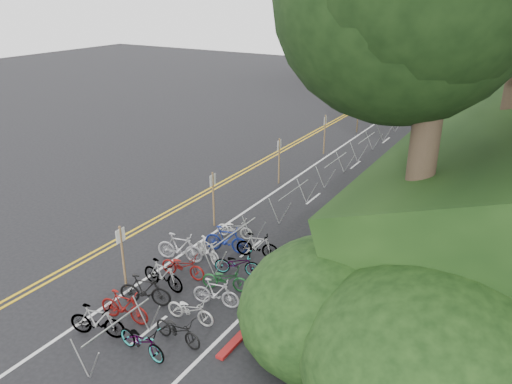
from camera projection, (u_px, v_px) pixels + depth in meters
ground at (123, 273)px, 18.37m from camera, size 120.00×120.00×0.00m
road_markings at (271, 189)px, 26.10m from camera, size 7.47×80.00×0.01m
red_curb at (377, 195)px, 25.20m from camera, size 0.25×28.00×0.10m
bike_rack_front at (118, 330)px, 14.09m from camera, size 1.10×2.56×1.08m
bike_racks_rest at (335, 165)px, 26.97m from camera, size 1.14×23.00×1.17m
signpost_near at (122, 253)px, 17.05m from camera, size 0.08×0.40×2.35m
signposts_rest at (304, 144)px, 28.68m from camera, size 0.08×18.40×2.50m
bike_front at (180, 247)px, 19.01m from camera, size 0.94×1.96×1.14m
bike_valet at (189, 280)px, 17.02m from camera, size 3.11×9.26×1.09m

